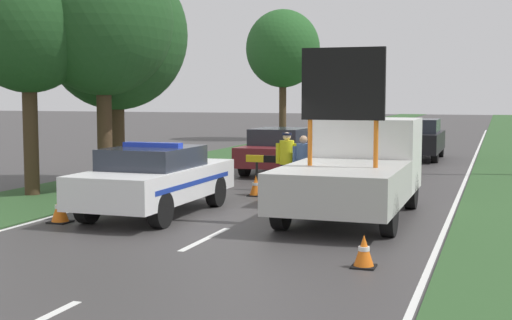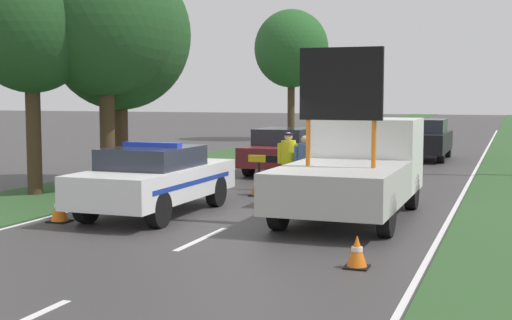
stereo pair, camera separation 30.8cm
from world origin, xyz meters
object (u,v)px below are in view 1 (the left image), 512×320
(police_officer, at_px, (287,158))
(queued_car_wagon_maroon, at_px, (281,150))
(traffic_cone_near_truck, at_px, (60,209))
(traffic_cone_near_police, at_px, (311,176))
(road_barrier, at_px, (300,162))
(traffic_cone_centre_front, at_px, (364,251))
(pedestrian_civilian, at_px, (303,161))
(roadside_tree_mid_left, at_px, (102,22))
(roadside_tree_mid_right, at_px, (283,49))
(work_truck, at_px, (356,167))
(roadside_tree_near_right, at_px, (28,28))
(queued_car_sedan_black, at_px, (418,139))
(roadside_tree_near_left, at_px, (116,35))
(police_car, at_px, (156,179))
(traffic_cone_behind_barrier, at_px, (256,186))

(police_officer, relative_size, queued_car_wagon_maroon, 0.37)
(traffic_cone_near_truck, bearing_deg, traffic_cone_near_police, 64.77)
(road_barrier, bearing_deg, traffic_cone_centre_front, -69.67)
(police_officer, distance_m, pedestrian_civilian, 0.51)
(roadside_tree_mid_left, xyz_separation_m, roadside_tree_mid_right, (-1.80, 22.17, 0.66))
(work_truck, bearing_deg, traffic_cone_near_police, -62.67)
(work_truck, relative_size, road_barrier, 1.78)
(work_truck, distance_m, roadside_tree_mid_left, 7.89)
(pedestrian_civilian, bearing_deg, queued_car_wagon_maroon, 134.06)
(queued_car_wagon_maroon, distance_m, roadside_tree_mid_left, 7.58)
(traffic_cone_near_truck, distance_m, roadside_tree_mid_right, 27.11)
(roadside_tree_near_right, bearing_deg, pedestrian_civilian, 16.09)
(queued_car_wagon_maroon, height_order, queued_car_sedan_black, queued_car_sedan_black)
(road_barrier, relative_size, roadside_tree_near_left, 0.47)
(work_truck, relative_size, roadside_tree_near_right, 0.90)
(police_car, distance_m, traffic_cone_centre_front, 6.04)
(pedestrian_civilian, bearing_deg, police_officer, -178.30)
(road_barrier, distance_m, traffic_cone_behind_barrier, 1.48)
(police_car, xyz_separation_m, pedestrian_civilian, (2.33, 3.44, 0.14))
(roadside_tree_near_left, bearing_deg, pedestrian_civilian, -7.33)
(queued_car_wagon_maroon, bearing_deg, traffic_cone_near_police, 120.33)
(roadside_tree_near_right, relative_size, roadside_tree_mid_left, 0.92)
(queued_car_wagon_maroon, height_order, roadside_tree_near_left, roadside_tree_near_left)
(traffic_cone_near_police, relative_size, traffic_cone_centre_front, 1.24)
(police_officer, height_order, roadside_tree_mid_left, roadside_tree_mid_left)
(road_barrier, relative_size, traffic_cone_near_police, 4.85)
(road_barrier, bearing_deg, work_truck, -58.00)
(traffic_cone_near_police, xyz_separation_m, roadside_tree_mid_left, (-4.87, -2.78, 4.13))
(traffic_cone_near_police, bearing_deg, work_truck, -63.99)
(traffic_cone_near_police, distance_m, roadside_tree_near_left, 6.72)
(traffic_cone_centre_front, bearing_deg, traffic_cone_near_truck, 165.08)
(traffic_cone_near_police, relative_size, queued_car_sedan_black, 0.14)
(police_car, bearing_deg, work_truck, 14.22)
(traffic_cone_centre_front, distance_m, traffic_cone_behind_barrier, 7.67)
(traffic_cone_near_police, relative_size, queued_car_wagon_maroon, 0.14)
(police_officer, distance_m, traffic_cone_near_truck, 6.10)
(police_officer, height_order, pedestrian_civilian, police_officer)
(police_car, bearing_deg, roadside_tree_mid_right, 97.25)
(traffic_cone_near_police, xyz_separation_m, roadside_tree_near_right, (-6.25, -4.03, 3.91))
(road_barrier, xyz_separation_m, roadside_tree_mid_right, (-6.66, 20.52, 4.32))
(work_truck, xyz_separation_m, queued_car_sedan_black, (-0.18, 13.81, -0.21))
(police_officer, xyz_separation_m, roadside_tree_mid_right, (-6.55, 21.34, 4.13))
(work_truck, xyz_separation_m, roadside_tree_near_right, (-8.34, 0.25, 3.19))
(traffic_cone_near_police, height_order, roadside_tree_mid_right, roadside_tree_mid_right)
(queued_car_sedan_black, bearing_deg, road_barrier, 79.82)
(police_officer, xyz_separation_m, queued_car_wagon_maroon, (-1.69, 5.05, -0.21))
(police_car, distance_m, road_barrier, 4.85)
(police_car, bearing_deg, roadside_tree_near_left, 125.00)
(traffic_cone_near_police, bearing_deg, queued_car_sedan_black, 78.72)
(work_truck, distance_m, traffic_cone_near_police, 4.81)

